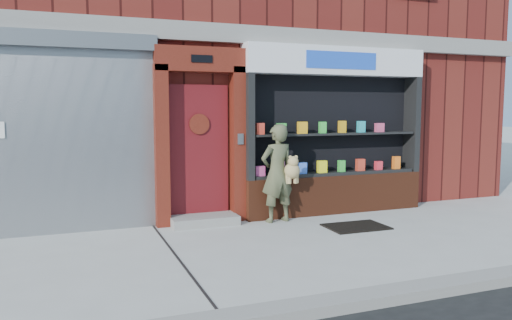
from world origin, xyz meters
TOP-DOWN VIEW (x-y plane):
  - ground at (0.00, 0.00)m, footprint 80.00×80.00m
  - curb at (0.00, -2.15)m, footprint 60.00×0.30m
  - building at (-0.00, 5.99)m, footprint 12.00×8.16m
  - shutter_bay at (-3.00, 1.93)m, footprint 3.10×0.30m
  - red_door_bay at (-0.75, 1.86)m, footprint 1.52×0.58m
  - pharmacy_bay at (1.75, 1.81)m, footprint 3.50×0.41m
  - woman at (0.48, 1.46)m, footprint 0.69×0.48m
  - doormat at (1.49, 0.63)m, footprint 0.98×0.69m

SIDE VIEW (x-z plane):
  - ground at x=0.00m, z-range 0.00..0.00m
  - doormat at x=1.49m, z-range 0.00..0.02m
  - curb at x=0.00m, z-range 0.00..0.12m
  - woman at x=0.48m, z-range 0.00..1.66m
  - pharmacy_bay at x=1.75m, z-range -0.13..2.87m
  - red_door_bay at x=-0.75m, z-range 0.01..2.91m
  - shutter_bay at x=-3.00m, z-range 0.20..3.24m
  - building at x=0.00m, z-range 0.00..8.00m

